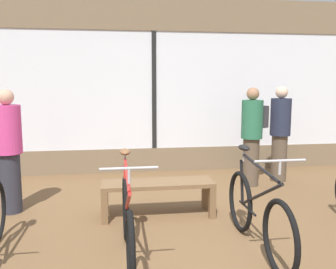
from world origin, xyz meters
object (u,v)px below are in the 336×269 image
display_bench (158,188)px  customer_near_rack (9,149)px  bicycle_left (128,222)px  customer_by_window (280,132)px  customer_mid_floor (252,133)px  bicycle_right (257,213)px

display_bench → customer_near_rack: size_ratio=0.88×
bicycle_left → customer_near_rack: 2.18m
bicycle_left → customer_near_rack: bearing=132.4°
display_bench → customer_by_window: 2.70m
customer_near_rack → customer_mid_floor: (3.55, 0.79, 0.03)m
customer_near_rack → customer_mid_floor: customer_mid_floor is taller
bicycle_left → display_bench: bearing=69.9°
customer_mid_floor → customer_by_window: bearing=19.1°
bicycle_left → bicycle_right: 1.29m
bicycle_left → bicycle_right: (1.29, 0.06, 0.00)m
customer_by_window → customer_mid_floor: size_ratio=1.01×
customer_by_window → display_bench: bearing=-148.3°
display_bench → customer_by_window: size_ratio=0.87×
customer_near_rack → bicycle_right: bearing=-29.0°
bicycle_left → customer_near_rack: size_ratio=1.10×
bicycle_right → customer_mid_floor: size_ratio=1.07×
customer_near_rack → customer_by_window: customer_by_window is taller
bicycle_right → display_bench: bicycle_right is taller
display_bench → customer_near_rack: customer_near_rack is taller
bicycle_left → bicycle_right: bicycle_right is taller
bicycle_right → customer_by_window: 2.89m
bicycle_right → customer_near_rack: (-2.73, 1.51, 0.45)m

